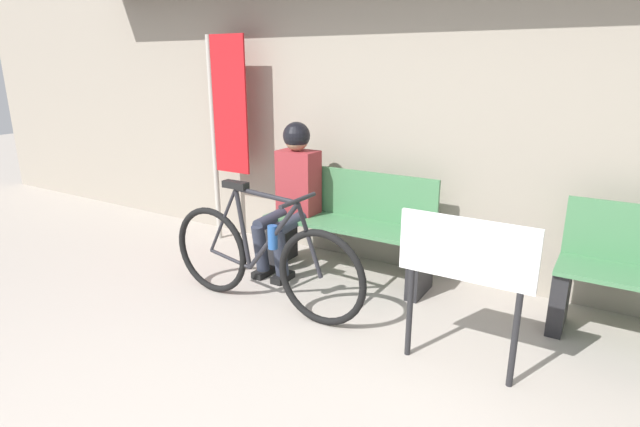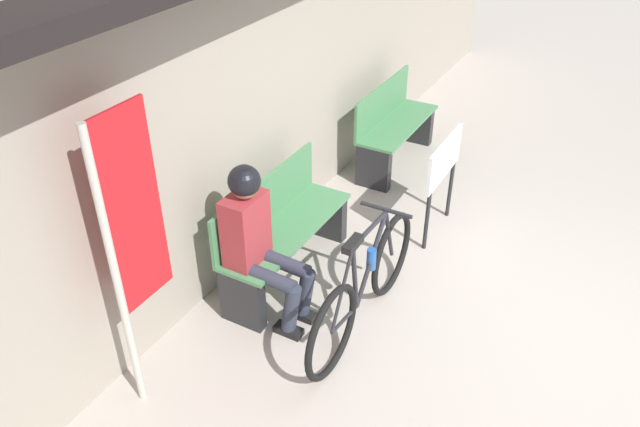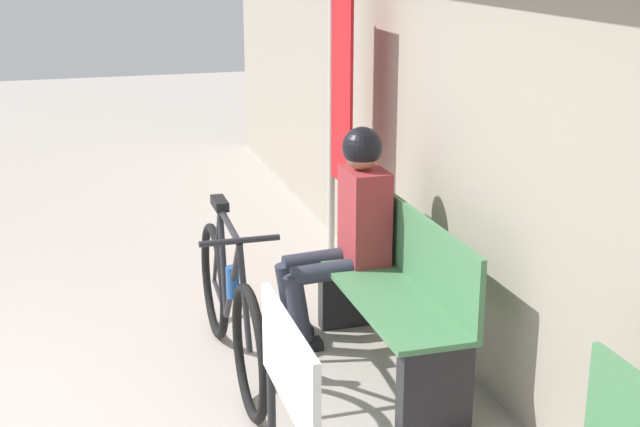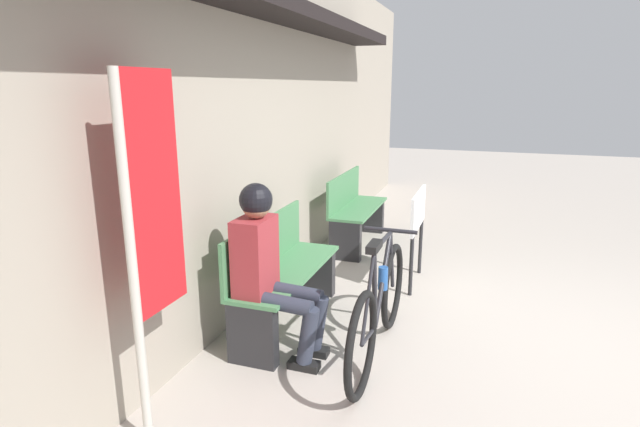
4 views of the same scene
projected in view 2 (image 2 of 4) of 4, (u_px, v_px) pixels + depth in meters
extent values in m
plane|color=#ADA399|center=(548.00, 344.00, 4.55)|extent=(24.00, 24.00, 0.00)
cube|color=#9E9384|center=(243.00, 73.00, 4.72)|extent=(12.00, 0.12, 3.20)
cube|color=#477F51|center=(288.00, 229.00, 4.97)|extent=(1.41, 0.42, 0.03)
cube|color=#477F51|center=(266.00, 200.00, 4.94)|extent=(1.41, 0.03, 0.40)
cube|color=#232326|center=(242.00, 299.00, 4.63)|extent=(0.10, 0.36, 0.45)
cube|color=#232326|center=(327.00, 215.00, 5.58)|extent=(0.10, 0.36, 0.45)
torus|color=black|center=(332.00, 333.00, 4.17)|extent=(0.69, 0.05, 0.69)
torus|color=black|center=(392.00, 254.00, 4.89)|extent=(0.69, 0.05, 0.69)
cylinder|color=#232328|center=(370.00, 229.00, 4.28)|extent=(0.54, 0.03, 0.07)
cylinder|color=#232328|center=(371.00, 259.00, 4.48)|extent=(0.47, 0.03, 0.58)
cylinder|color=#232328|center=(355.00, 278.00, 4.28)|extent=(0.13, 0.03, 0.60)
cylinder|color=#232328|center=(345.00, 319.00, 4.32)|extent=(0.38, 0.03, 0.09)
cylinder|color=#232328|center=(342.00, 290.00, 4.12)|extent=(0.30, 0.02, 0.54)
cylinder|color=#232328|center=(389.00, 234.00, 4.69)|extent=(0.21, 0.03, 0.51)
cube|color=black|center=(353.00, 244.00, 4.06)|extent=(0.20, 0.07, 0.05)
cylinder|color=#232328|center=(386.00, 210.00, 4.48)|extent=(0.03, 0.40, 0.03)
cylinder|color=#235199|center=(371.00, 259.00, 4.48)|extent=(0.07, 0.07, 0.17)
cylinder|color=#2D3342|center=(269.00, 278.00, 4.45)|extent=(0.11, 0.42, 0.13)
cylinder|color=#2D3342|center=(291.00, 308.00, 4.49)|extent=(0.11, 0.17, 0.42)
cube|color=black|center=(289.00, 330.00, 4.63)|extent=(0.10, 0.22, 0.06)
cylinder|color=#2D3342|center=(284.00, 263.00, 4.60)|extent=(0.11, 0.42, 0.13)
cylinder|color=#2D3342|center=(305.00, 293.00, 4.64)|extent=(0.11, 0.17, 0.42)
cube|color=black|center=(302.00, 314.00, 4.78)|extent=(0.10, 0.22, 0.06)
cube|color=maroon|center=(246.00, 229.00, 4.47)|extent=(0.34, 0.22, 0.55)
sphere|color=#9E7556|center=(245.00, 185.00, 4.26)|extent=(0.20, 0.20, 0.20)
sphere|color=black|center=(244.00, 181.00, 4.24)|extent=(0.23, 0.23, 0.23)
cube|color=#477F51|center=(398.00, 124.00, 6.61)|extent=(1.29, 0.42, 0.03)
cube|color=#477F51|center=(383.00, 102.00, 6.57)|extent=(1.29, 0.03, 0.40)
cube|color=#232326|center=(373.00, 168.00, 6.31)|extent=(0.10, 0.36, 0.45)
cube|color=#232326|center=(417.00, 124.00, 7.18)|extent=(0.10, 0.36, 0.45)
cylinder|color=#B7B2A8|center=(117.00, 280.00, 3.60)|extent=(0.05, 0.05, 1.99)
cube|color=red|center=(134.00, 210.00, 3.57)|extent=(0.40, 0.02, 1.27)
cylinder|color=#232326|center=(427.00, 221.00, 5.39)|extent=(0.04, 0.04, 0.57)
cylinder|color=#232326|center=(450.00, 190.00, 5.83)|extent=(0.04, 0.04, 0.57)
cube|color=white|center=(445.00, 159.00, 5.35)|extent=(0.76, 0.03, 0.36)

